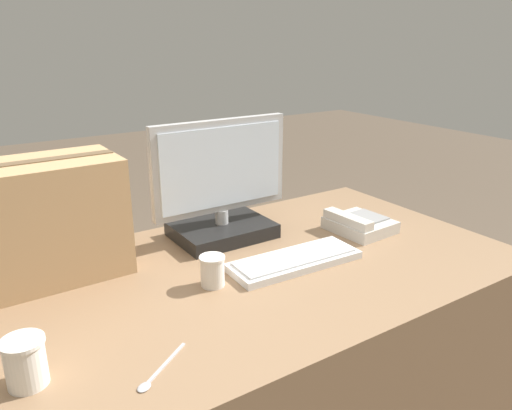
{
  "coord_description": "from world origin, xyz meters",
  "views": [
    {
      "loc": [
        -0.61,
        -1.12,
        1.38
      ],
      "look_at": [
        0.19,
        0.1,
        0.88
      ],
      "focal_mm": 35.0,
      "sensor_mm": 36.0,
      "label": 1
    }
  ],
  "objects_px": {
    "desk_phone": "(359,224)",
    "cardboard_box": "(40,221)",
    "paper_cup_right": "(212,271)",
    "spoon": "(156,374)",
    "paper_cup_left": "(25,362)",
    "keyboard": "(295,260)",
    "monitor": "(221,195)"
  },
  "relations": [
    {
      "from": "desk_phone",
      "to": "paper_cup_right",
      "type": "height_order",
      "value": "paper_cup_right"
    },
    {
      "from": "spoon",
      "to": "cardboard_box",
      "type": "height_order",
      "value": "cardboard_box"
    },
    {
      "from": "spoon",
      "to": "paper_cup_right",
      "type": "bearing_deg",
      "value": -170.42
    },
    {
      "from": "spoon",
      "to": "desk_phone",
      "type": "bearing_deg",
      "value": 166.22
    },
    {
      "from": "desk_phone",
      "to": "spoon",
      "type": "relative_size",
      "value": 1.43
    },
    {
      "from": "desk_phone",
      "to": "paper_cup_right",
      "type": "relative_size",
      "value": 2.48
    },
    {
      "from": "desk_phone",
      "to": "monitor",
      "type": "bearing_deg",
      "value": 149.16
    },
    {
      "from": "desk_phone",
      "to": "keyboard",
      "type": "bearing_deg",
      "value": -169.15
    },
    {
      "from": "monitor",
      "to": "spoon",
      "type": "xyz_separation_m",
      "value": [
        -0.47,
        -0.56,
        -0.15
      ]
    },
    {
      "from": "spoon",
      "to": "paper_cup_left",
      "type": "bearing_deg",
      "value": -61.5
    },
    {
      "from": "desk_phone",
      "to": "paper_cup_right",
      "type": "xyz_separation_m",
      "value": [
        -0.61,
        -0.07,
        0.02
      ]
    },
    {
      "from": "monitor",
      "to": "desk_phone",
      "type": "distance_m",
      "value": 0.49
    },
    {
      "from": "keyboard",
      "to": "cardboard_box",
      "type": "relative_size",
      "value": 0.93
    },
    {
      "from": "monitor",
      "to": "paper_cup_left",
      "type": "height_order",
      "value": "monitor"
    },
    {
      "from": "keyboard",
      "to": "paper_cup_right",
      "type": "relative_size",
      "value": 4.77
    },
    {
      "from": "cardboard_box",
      "to": "keyboard",
      "type": "bearing_deg",
      "value": -27.04
    },
    {
      "from": "keyboard",
      "to": "monitor",
      "type": "bearing_deg",
      "value": 105.64
    },
    {
      "from": "desk_phone",
      "to": "cardboard_box",
      "type": "height_order",
      "value": "cardboard_box"
    },
    {
      "from": "keyboard",
      "to": "paper_cup_left",
      "type": "bearing_deg",
      "value": -167.41
    },
    {
      "from": "paper_cup_right",
      "to": "cardboard_box",
      "type": "relative_size",
      "value": 0.2
    },
    {
      "from": "spoon",
      "to": "cardboard_box",
      "type": "relative_size",
      "value": 0.34
    },
    {
      "from": "keyboard",
      "to": "cardboard_box",
      "type": "height_order",
      "value": "cardboard_box"
    },
    {
      "from": "keyboard",
      "to": "paper_cup_left",
      "type": "relative_size",
      "value": 4.07
    },
    {
      "from": "monitor",
      "to": "desk_phone",
      "type": "xyz_separation_m",
      "value": [
        0.42,
        -0.22,
        -0.12
      ]
    },
    {
      "from": "monitor",
      "to": "cardboard_box",
      "type": "xyz_separation_m",
      "value": [
        -0.56,
        0.02,
        0.02
      ]
    },
    {
      "from": "monitor",
      "to": "paper_cup_left",
      "type": "distance_m",
      "value": 0.83
    },
    {
      "from": "keyboard",
      "to": "cardboard_box",
      "type": "bearing_deg",
      "value": 155.16
    },
    {
      "from": "desk_phone",
      "to": "paper_cup_right",
      "type": "bearing_deg",
      "value": -176.99
    },
    {
      "from": "monitor",
      "to": "keyboard",
      "type": "height_order",
      "value": "monitor"
    },
    {
      "from": "keyboard",
      "to": "paper_cup_right",
      "type": "distance_m",
      "value": 0.27
    },
    {
      "from": "paper_cup_left",
      "to": "paper_cup_right",
      "type": "relative_size",
      "value": 1.17
    },
    {
      "from": "paper_cup_left",
      "to": "cardboard_box",
      "type": "bearing_deg",
      "value": 74.0
    }
  ]
}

